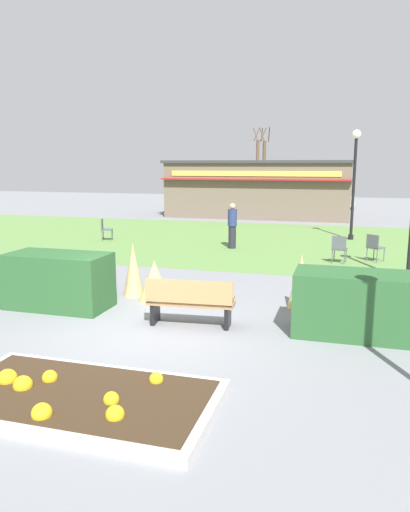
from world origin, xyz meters
TOP-DOWN VIEW (x-y plane):
  - ground_plane at (0.00, 0.00)m, footprint 80.00×80.00m
  - lawn_patch at (0.00, 11.27)m, footprint 36.00×12.00m
  - flower_bed at (0.20, -2.99)m, footprint 3.62×1.93m
  - park_bench at (0.67, 0.40)m, footprint 1.74×0.67m
  - hedge_left at (-2.48, 0.80)m, footprint 2.23×1.10m
  - hedge_right at (3.76, 0.76)m, footprint 2.27×1.10m
  - ornamental_grass_behind_left at (2.62, 2.23)m, footprint 0.57×0.57m
  - ornamental_grass_behind_right at (-1.32, 2.17)m, footprint 0.50×0.50m
  - ornamental_grass_behind_center at (-0.66, 1.86)m, footprint 0.75×0.75m
  - lamppost_far at (3.78, 12.77)m, footprint 0.36×0.36m
  - trash_bin at (-3.51, 0.52)m, footprint 0.52×0.52m
  - food_kiosk at (-1.50, 20.92)m, footprint 10.84×5.15m
  - cafe_chair_west at (-6.01, 9.71)m, footprint 0.56×0.56m
  - cafe_chair_east at (4.45, 8.10)m, footprint 0.62×0.62m
  - cafe_chair_center at (3.37, 7.49)m, footprint 0.50×0.50m
  - person_strolling at (-0.52, 9.28)m, footprint 0.34×0.34m
  - parked_car_west_slot at (-3.53, 27.36)m, footprint 4.23×2.12m
  - parked_car_center_slot at (2.02, 27.36)m, footprint 4.21×2.09m
  - tree_left_bg at (-4.16, 35.25)m, footprint 0.91×0.96m
  - tree_right_bg at (-2.95, 31.40)m, footprint 0.91×0.96m

SIDE VIEW (x-z plane):
  - ground_plane at x=0.00m, z-range 0.00..0.00m
  - lawn_patch at x=0.00m, z-range 0.00..0.01m
  - flower_bed at x=0.20m, z-range -0.07..0.25m
  - trash_bin at x=-3.51m, z-range 0.00..0.78m
  - ornamental_grass_behind_center at x=-0.66m, z-range 0.00..0.95m
  - park_bench at x=0.67m, z-range 0.01..0.96m
  - cafe_chair_west at x=-6.01m, z-range 0.08..0.97m
  - cafe_chair_east at x=4.45m, z-range 0.08..0.97m
  - cafe_chair_center at x=3.37m, z-range 0.08..0.97m
  - hedge_right at x=3.76m, z-range 0.00..1.18m
  - ornamental_grass_behind_left at x=2.62m, z-range 0.00..1.20m
  - hedge_left at x=-2.48m, z-range 0.00..1.21m
  - ornamental_grass_behind_right at x=-1.32m, z-range 0.00..1.28m
  - parked_car_west_slot at x=-3.53m, z-range 0.04..1.24m
  - parked_car_center_slot at x=2.02m, z-range 0.04..1.24m
  - person_strolling at x=-0.52m, z-range 0.02..1.71m
  - food_kiosk at x=-1.50m, z-range 0.01..3.33m
  - tree_right_bg at x=-2.95m, z-range -0.36..5.64m
  - tree_left_bg at x=-4.16m, z-range -0.36..5.88m
  - lamppost_far at x=3.78m, z-range 0.56..5.04m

